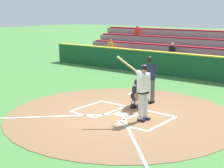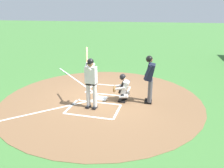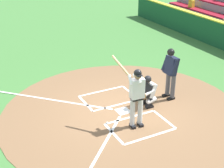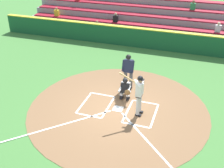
{
  "view_description": "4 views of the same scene",
  "coord_description": "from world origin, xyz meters",
  "px_view_note": "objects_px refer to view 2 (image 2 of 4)",
  "views": [
    {
      "loc": [
        -6.74,
        9.04,
        3.53
      ],
      "look_at": [
        0.44,
        -0.02,
        1.03
      ],
      "focal_mm": 54.06,
      "sensor_mm": 36.0,
      "label": 1
    },
    {
      "loc": [
        -7.8,
        -2.44,
        3.45
      ],
      "look_at": [
        -0.57,
        -0.58,
        0.87
      ],
      "focal_mm": 34.49,
      "sensor_mm": 36.0,
      "label": 2
    },
    {
      "loc": [
        -8.19,
        4.67,
        5.47
      ],
      "look_at": [
        0.4,
        0.21,
        0.88
      ],
      "focal_mm": 52.78,
      "sensor_mm": 36.0,
      "label": 3
    },
    {
      "loc": [
        -3.03,
        9.91,
        7.15
      ],
      "look_at": [
        0.31,
        -0.08,
        1.19
      ],
      "focal_mm": 45.01,
      "sensor_mm": 36.0,
      "label": 4
    }
  ],
  "objects_px": {
    "batter": "(91,80)",
    "catcher": "(123,87)",
    "plate_umpire": "(150,76)",
    "baseball": "(79,100)"
  },
  "relations": [
    {
      "from": "batter",
      "to": "plate_umpire",
      "type": "height_order",
      "value": "batter"
    },
    {
      "from": "catcher",
      "to": "baseball",
      "type": "relative_size",
      "value": 15.27
    },
    {
      "from": "catcher",
      "to": "batter",
      "type": "bearing_deg",
      "value": 131.3
    },
    {
      "from": "batter",
      "to": "catcher",
      "type": "xyz_separation_m",
      "value": [
        0.87,
        -0.99,
        -0.51
      ]
    },
    {
      "from": "plate_umpire",
      "to": "baseball",
      "type": "distance_m",
      "value": 2.95
    },
    {
      "from": "batter",
      "to": "catcher",
      "type": "distance_m",
      "value": 1.41
    },
    {
      "from": "catcher",
      "to": "plate_umpire",
      "type": "bearing_deg",
      "value": -81.46
    },
    {
      "from": "batter",
      "to": "catcher",
      "type": "bearing_deg",
      "value": -48.7
    },
    {
      "from": "catcher",
      "to": "baseball",
      "type": "xyz_separation_m",
      "value": [
        -0.37,
        1.71,
        -0.55
      ]
    },
    {
      "from": "batter",
      "to": "baseball",
      "type": "height_order",
      "value": "batter"
    }
  ]
}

